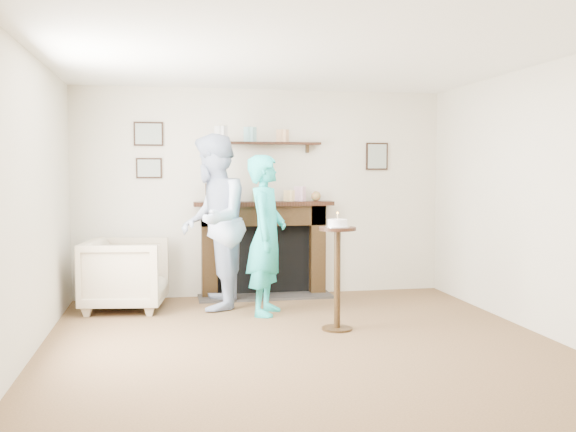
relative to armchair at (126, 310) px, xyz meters
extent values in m
plane|color=brown|center=(1.60, -1.90, 0.00)|extent=(5.00, 5.00, 0.00)
cube|color=beige|center=(1.60, 0.60, 1.25)|extent=(4.50, 0.04, 2.50)
cube|color=beige|center=(-0.65, -1.90, 1.25)|extent=(0.04, 5.00, 2.50)
cube|color=beige|center=(3.85, -1.90, 1.25)|extent=(0.04, 5.00, 2.50)
cube|color=white|center=(1.60, -1.90, 2.50)|extent=(4.50, 5.00, 0.04)
cube|color=black|center=(0.94, 0.50, 0.55)|extent=(0.18, 0.20, 1.10)
cube|color=black|center=(2.26, 0.50, 0.55)|extent=(0.18, 0.20, 1.10)
cube|color=black|center=(1.60, 0.50, 0.98)|extent=(1.50, 0.20, 0.24)
cube|color=black|center=(1.60, 0.57, 0.43)|extent=(1.14, 0.06, 0.86)
cube|color=#322E2C|center=(1.60, 0.38, 0.01)|extent=(1.60, 0.44, 0.03)
cube|color=black|center=(1.60, 0.47, 1.12)|extent=(1.68, 0.26, 0.05)
cube|color=black|center=(1.60, 0.52, 1.85)|extent=(1.40, 0.15, 0.03)
cube|color=black|center=(0.25, 0.58, 1.95)|extent=(0.34, 0.03, 0.28)
cube|color=black|center=(0.25, 0.58, 1.55)|extent=(0.30, 0.03, 0.24)
cube|color=black|center=(3.05, 0.58, 1.70)|extent=(0.28, 0.03, 0.34)
cube|color=black|center=(0.98, 0.47, 1.26)|extent=(0.16, 0.09, 0.22)
cylinder|color=#EEE7CE|center=(0.98, 0.42, 1.27)|extent=(0.11, 0.01, 0.11)
sphere|color=green|center=(2.24, 0.47, 1.21)|extent=(0.12, 0.12, 0.12)
imported|color=tan|center=(0.00, 0.00, 0.00)|extent=(0.97, 0.95, 0.78)
imported|color=#CBDEFF|center=(0.94, -0.10, 0.00)|extent=(0.87, 1.04, 1.92)
imported|color=teal|center=(1.48, -0.49, 0.00)|extent=(0.60, 0.72, 1.68)
cylinder|color=black|center=(2.04, -1.29, 0.01)|extent=(0.29, 0.29, 0.02)
cylinder|color=black|center=(2.04, -1.29, 0.49)|extent=(0.06, 0.06, 0.93)
cylinder|color=black|center=(2.04, -1.29, 0.97)|extent=(0.35, 0.35, 0.03)
cylinder|color=silver|center=(2.04, -1.29, 0.99)|extent=(0.24, 0.24, 0.01)
cylinder|color=white|center=(2.04, -1.29, 1.03)|extent=(0.19, 0.19, 0.07)
cylinder|color=beige|center=(2.04, -1.29, 1.09)|extent=(0.01, 0.01, 0.05)
sphere|color=orange|center=(2.04, -1.29, 1.12)|extent=(0.02, 0.02, 0.02)
camera|label=1|loc=(0.45, -7.14, 1.51)|focal=40.00mm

